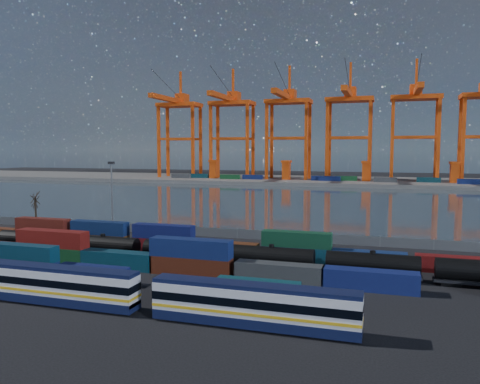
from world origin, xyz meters
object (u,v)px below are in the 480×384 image
(passenger_train, at_px, (53,285))
(bare_tree, at_px, (36,209))
(tanker_string, at_px, (142,248))
(gantry_cranes, at_px, (318,110))

(passenger_train, xyz_separation_m, bare_tree, (-44.13, 47.78, 2.08))
(passenger_train, relative_size, bare_tree, 8.34)
(passenger_train, bearing_deg, tanker_string, 92.43)
(passenger_train, height_order, tanker_string, passenger_train)
(passenger_train, bearing_deg, gantry_cranes, 89.74)
(tanker_string, relative_size, gantry_cranes, 0.61)
(tanker_string, height_order, gantry_cranes, gantry_cranes)
(bare_tree, xyz_separation_m, gantry_cranes, (45.16, 176.19, 37.44))
(passenger_train, height_order, gantry_cranes, gantry_cranes)
(passenger_train, relative_size, gantry_cranes, 0.37)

